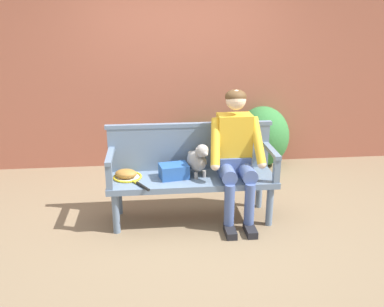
% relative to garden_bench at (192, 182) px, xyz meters
% --- Properties ---
extents(ground_plane, '(40.00, 40.00, 0.00)m').
position_rel_garden_bench_xyz_m(ground_plane, '(0.00, 0.00, -0.41)').
color(ground_plane, '#7A664C').
extents(brick_garden_fence, '(8.00, 0.30, 2.57)m').
position_rel_garden_bench_xyz_m(brick_garden_fence, '(0.00, 1.84, 0.87)').
color(brick_garden_fence, '#9E5642').
rests_on(brick_garden_fence, ground).
extents(hedge_bush_mid_left, '(0.73, 0.72, 0.83)m').
position_rel_garden_bench_xyz_m(hedge_bush_mid_left, '(1.14, 1.52, 0.01)').
color(hedge_bush_mid_left, '#337538').
rests_on(hedge_bush_mid_left, ground).
extents(hedge_bush_mid_right, '(0.82, 0.51, 0.61)m').
position_rel_garden_bench_xyz_m(hedge_bush_mid_right, '(0.28, 1.50, -0.10)').
color(hedge_bush_mid_right, '#1E5B23').
rests_on(hedge_bush_mid_right, ground).
extents(garden_bench, '(1.68, 0.53, 0.47)m').
position_rel_garden_bench_xyz_m(garden_bench, '(0.00, 0.00, 0.00)').
color(garden_bench, slate).
rests_on(garden_bench, ground).
extents(bench_backrest, '(1.72, 0.06, 0.50)m').
position_rel_garden_bench_xyz_m(bench_backrest, '(0.00, 0.24, 0.31)').
color(bench_backrest, slate).
rests_on(bench_backrest, garden_bench).
extents(bench_armrest_left_end, '(0.06, 0.53, 0.28)m').
position_rel_garden_bench_xyz_m(bench_armrest_left_end, '(-0.80, -0.09, 0.26)').
color(bench_armrest_left_end, slate).
rests_on(bench_armrest_left_end, garden_bench).
extents(bench_armrest_right_end, '(0.06, 0.53, 0.28)m').
position_rel_garden_bench_xyz_m(bench_armrest_right_end, '(0.80, -0.09, 0.26)').
color(bench_armrest_right_end, slate).
rests_on(bench_armrest_right_end, garden_bench).
extents(person_seated, '(0.56, 0.67, 1.34)m').
position_rel_garden_bench_xyz_m(person_seated, '(0.43, -0.02, 0.33)').
color(person_seated, black).
rests_on(person_seated, ground).
extents(dog_on_bench, '(0.26, 0.36, 0.36)m').
position_rel_garden_bench_xyz_m(dog_on_bench, '(0.06, 0.01, 0.24)').
color(dog_on_bench, gray).
rests_on(dog_on_bench, garden_bench).
extents(tennis_racket, '(0.42, 0.56, 0.03)m').
position_rel_garden_bench_xyz_m(tennis_racket, '(-0.63, 0.02, 0.07)').
color(tennis_racket, yellow).
rests_on(tennis_racket, garden_bench).
extents(baseball_glove, '(0.25, 0.21, 0.09)m').
position_rel_garden_bench_xyz_m(baseball_glove, '(-0.66, 0.04, 0.11)').
color(baseball_glove, '#9E6B2D').
rests_on(baseball_glove, garden_bench).
extents(sports_bag, '(0.31, 0.25, 0.14)m').
position_rel_garden_bench_xyz_m(sports_bag, '(-0.18, 0.00, 0.13)').
color(sports_bag, '#2856A3').
rests_on(sports_bag, garden_bench).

